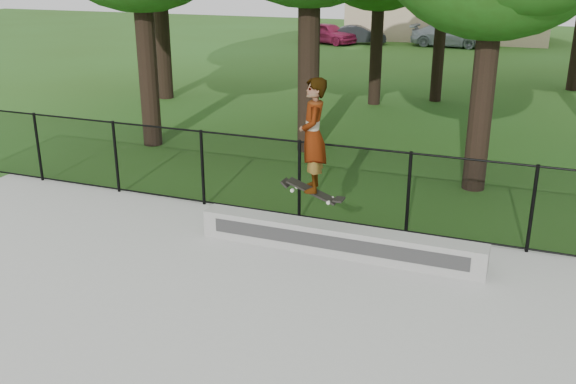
% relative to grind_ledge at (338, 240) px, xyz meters
% --- Properties ---
extents(grind_ledge, '(4.71, 0.40, 0.47)m').
position_rel_grind_ledge_xyz_m(grind_ledge, '(0.00, 0.00, 0.00)').
color(grind_ledge, '#9B9A96').
rests_on(grind_ledge, concrete_slab).
extents(car_a, '(3.86, 2.72, 1.23)m').
position_rel_grind_ledge_xyz_m(car_a, '(-9.37, 27.91, 0.32)').
color(car_a, maroon).
rests_on(car_a, ground).
extents(car_b, '(3.15, 1.86, 1.08)m').
position_rel_grind_ledge_xyz_m(car_b, '(-7.66, 28.45, 0.24)').
color(car_b, black).
rests_on(car_b, ground).
extents(car_c, '(3.99, 1.96, 1.23)m').
position_rel_grind_ledge_xyz_m(car_c, '(-2.54, 29.07, 0.32)').
color(car_c, '#9AA6AF').
rests_on(car_c, ground).
extents(skater_airborne, '(0.80, 0.74, 1.97)m').
position_rel_grind_ledge_xyz_m(skater_airborne, '(-0.37, -0.22, 1.74)').
color(skater_airborne, black).
rests_on(skater_airborne, ground).
extents(chainlink_fence, '(16.06, 0.06, 1.50)m').
position_rel_grind_ledge_xyz_m(chainlink_fence, '(-1.13, 1.20, 0.52)').
color(chainlink_fence, black).
rests_on(chainlink_fence, concrete_slab).
extents(distant_building, '(12.40, 6.40, 4.30)m').
position_rel_grind_ledge_xyz_m(distant_building, '(-3.13, 33.30, 1.87)').
color(distant_building, '#C2AD88').
rests_on(distant_building, ground).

